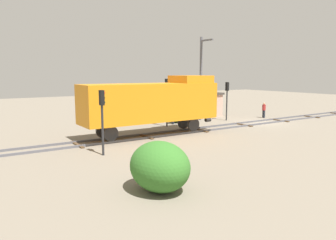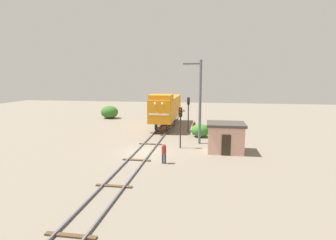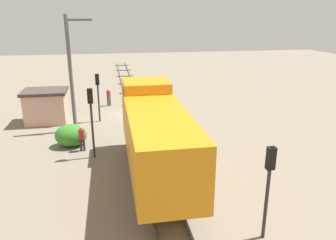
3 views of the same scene
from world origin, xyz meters
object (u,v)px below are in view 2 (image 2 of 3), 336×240
object	(u,v)px
traffic_signal_far	(150,103)
worker_by_signal	(194,127)
locomotive	(166,107)
worker_near_track	(164,152)
traffic_signal_near	(180,120)
relay_hut	(225,137)
catenary_mast	(200,100)
traffic_signal_mid	(188,108)

from	to	relation	value
traffic_signal_far	worker_by_signal	bearing A→B (deg)	-53.05
worker_by_signal	locomotive	bearing A→B (deg)	67.14
traffic_signal_far	worker_near_track	bearing A→B (deg)	-74.35
traffic_signal_near	relay_hut	bearing A→B (deg)	-7.91
worker_near_track	relay_hut	world-z (taller)	relay_hut
locomotive	traffic_signal_near	distance (m)	11.34
traffic_signal_near	catenary_mast	world-z (taller)	catenary_mast
locomotive	catenary_mast	world-z (taller)	catenary_mast
worker_near_track	relay_hut	size ratio (longest dim) A/B	0.49
traffic_signal_mid	traffic_signal_far	size ratio (longest dim) A/B	1.12
traffic_signal_far	relay_hut	bearing A→B (deg)	-57.10
traffic_signal_near	worker_by_signal	size ratio (longest dim) A/B	2.37
locomotive	catenary_mast	distance (m)	10.25
traffic_signal_mid	worker_near_track	xyz separation A→B (m)	(-1.00, -12.24, -2.08)
relay_hut	worker_near_track	bearing A→B (deg)	-140.08
traffic_signal_near	traffic_signal_mid	xyz separation A→B (m)	(0.20, 7.38, 0.27)
traffic_signal_far	catenary_mast	world-z (taller)	catenary_mast
worker_near_track	relay_hut	bearing A→B (deg)	-60.01
relay_hut	catenary_mast	bearing A→B (deg)	133.61
worker_by_signal	relay_hut	distance (m)	7.56
traffic_signal_far	traffic_signal_mid	bearing A→B (deg)	-52.68
worker_by_signal	traffic_signal_near	bearing A→B (deg)	-163.88
traffic_signal_near	catenary_mast	size ratio (longest dim) A/B	0.47
traffic_signal_mid	relay_hut	world-z (taller)	traffic_signal_mid
traffic_signal_mid	worker_by_signal	world-z (taller)	traffic_signal_mid
traffic_signal_mid	catenary_mast	bearing A→B (deg)	-73.74
traffic_signal_far	worker_near_track	world-z (taller)	traffic_signal_far
worker_by_signal	catenary_mast	distance (m)	5.49
traffic_signal_near	worker_near_track	bearing A→B (deg)	-99.34
locomotive	relay_hut	distance (m)	13.78
worker_by_signal	relay_hut	world-z (taller)	relay_hut
traffic_signal_far	worker_near_track	distance (m)	22.32
traffic_signal_far	catenary_mast	distance (m)	16.90
traffic_signal_mid	worker_near_track	world-z (taller)	traffic_signal_mid
traffic_signal_near	traffic_signal_far	bearing A→B (deg)	112.33
locomotive	traffic_signal_mid	size ratio (longest dim) A/B	2.61
traffic_signal_near	worker_near_track	world-z (taller)	traffic_signal_near
traffic_signal_near	worker_by_signal	bearing A→B (deg)	80.82
worker_by_signal	relay_hut	bearing A→B (deg)	-128.77
traffic_signal_far	catenary_mast	bearing A→B (deg)	-59.44
worker_near_track	worker_by_signal	distance (m)	11.20
traffic_signal_mid	catenary_mast	xyz separation A→B (m)	(1.54, -5.29, 1.50)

